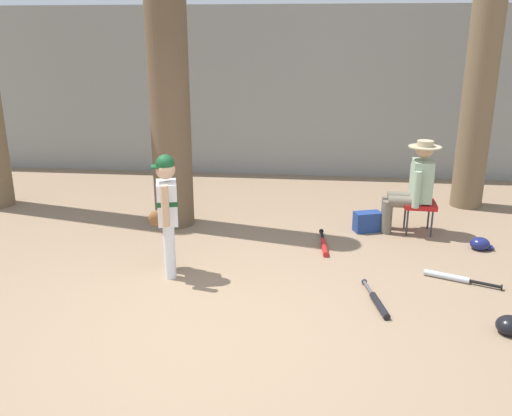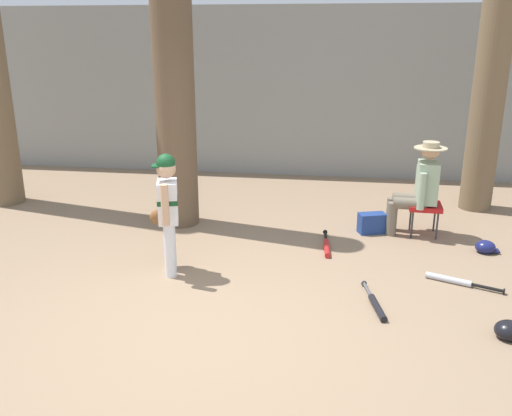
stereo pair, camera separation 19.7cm
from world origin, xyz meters
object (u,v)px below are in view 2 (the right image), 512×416
at_px(handbag_beside_stool, 372,223).
at_px(batting_helmet_navy, 486,247).
at_px(seated_spectator, 419,186).
at_px(folding_stool, 425,207).
at_px(bat_aluminum_silver, 455,281).
at_px(bat_black_composite, 376,305).
at_px(tree_near_player, 174,73).
at_px(tree_behind_spectator, 494,56).
at_px(bat_red_barrel, 327,246).
at_px(young_ballplayer, 167,206).
at_px(batting_helmet_black, 510,331).

distance_m(handbag_beside_stool, batting_helmet_navy, 1.38).
bearing_deg(seated_spectator, folding_stool, -3.03).
relative_size(bat_aluminum_silver, bat_black_composite, 0.98).
xyz_separation_m(handbag_beside_stool, bat_black_composite, (-0.07, -2.06, -0.10)).
bearing_deg(handbag_beside_stool, seated_spectator, 4.10).
bearing_deg(handbag_beside_stool, tree_near_player, 179.35).
relative_size(seated_spectator, handbag_beside_stool, 3.53).
height_order(tree_behind_spectator, batting_helmet_navy, tree_behind_spectator).
height_order(tree_near_player, bat_red_barrel, tree_near_player).
relative_size(handbag_beside_stool, bat_black_composite, 0.46).
bearing_deg(tree_behind_spectator, bat_red_barrel, -137.62).
height_order(tree_near_player, young_ballplayer, tree_near_player).
relative_size(tree_near_player, folding_stool, 11.51).
distance_m(folding_stool, handbag_beside_stool, 0.69).
distance_m(tree_behind_spectator, bat_black_composite, 4.29).
relative_size(tree_behind_spectator, handbag_beside_stool, 14.56).
bearing_deg(batting_helmet_black, bat_black_composite, 160.70).
bearing_deg(bat_red_barrel, batting_helmet_navy, 4.93).
relative_size(tree_near_player, tree_behind_spectator, 0.98).
relative_size(tree_near_player, seated_spectator, 4.03).
bearing_deg(tree_behind_spectator, batting_helmet_black, -98.33).
bearing_deg(batting_helmet_navy, folding_stool, 141.17).
bearing_deg(seated_spectator, tree_behind_spectator, 50.95).
bearing_deg(folding_stool, handbag_beside_stool, -176.99).
xyz_separation_m(bat_red_barrel, batting_helmet_navy, (1.85, 0.16, 0.03)).
bearing_deg(bat_red_barrel, handbag_beside_stool, 49.00).
distance_m(tree_near_player, young_ballplayer, 2.05).
bearing_deg(handbag_beside_stool, folding_stool, 3.01).
xyz_separation_m(bat_aluminum_silver, bat_red_barrel, (-1.33, 0.76, 0.00)).
relative_size(seated_spectator, batting_helmet_navy, 4.39).
bearing_deg(bat_red_barrel, seated_spectator, 31.73).
distance_m(bat_aluminum_silver, bat_black_composite, 1.06).
height_order(seated_spectator, batting_helmet_navy, seated_spectator).
bearing_deg(bat_red_barrel, batting_helmet_black, -48.72).
bearing_deg(bat_aluminum_silver, seated_spectator, 98.68).
distance_m(seated_spectator, bat_aluminum_silver, 1.59).
height_order(bat_aluminum_silver, batting_helmet_navy, batting_helmet_navy).
height_order(handbag_beside_stool, bat_aluminum_silver, handbag_beside_stool).
distance_m(young_ballplayer, bat_red_barrel, 2.02).
relative_size(tree_behind_spectator, bat_red_barrel, 6.20).
xyz_separation_m(young_ballplayer, batting_helmet_navy, (3.50, 1.08, -0.68)).
distance_m(seated_spectator, bat_red_barrel, 1.43).
bearing_deg(bat_black_composite, tree_near_player, 140.05).
distance_m(bat_aluminum_silver, batting_helmet_navy, 1.06).
bearing_deg(bat_aluminum_silver, batting_helmet_navy, 60.54).
height_order(tree_near_player, folding_stool, tree_near_player).
height_order(handbag_beside_stool, bat_red_barrel, handbag_beside_stool).
height_order(bat_red_barrel, bat_black_composite, same).
distance_m(tree_behind_spectator, bat_red_barrel, 3.57).
bearing_deg(batting_helmet_navy, seated_spectator, 144.81).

